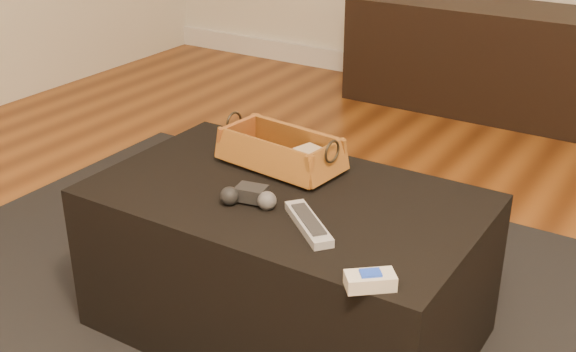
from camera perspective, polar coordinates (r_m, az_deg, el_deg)
The scene contains 10 objects.
baseboard at distance 3.97m, azimuth 21.02°, elevation 5.76°, with size 5.00×0.04×0.12m, color white.
media_cabinet at distance 3.79m, azimuth 15.24°, elevation 8.96°, with size 1.36×0.45×0.53m, color black.
area_rug at distance 2.04m, azimuth -0.95°, elevation -12.63°, with size 2.60×2.00×0.01m, color black.
ottoman at distance 1.96m, azimuth -0.18°, elevation -6.85°, with size 1.00×0.60×0.42m, color black.
tv_remote at distance 2.00m, azimuth -1.21°, elevation 1.34°, with size 0.18×0.04×0.02m, color black.
cloth_bundle at distance 1.96m, azimuth 1.98°, elevation 1.34°, with size 0.10×0.07×0.05m, color tan.
wicker_basket at distance 1.99m, azimuth -0.58°, elevation 1.83°, with size 0.37×0.22×0.12m.
game_controller at distance 1.79m, azimuth -3.07°, elevation -1.61°, with size 0.15×0.10×0.05m.
silver_remote at distance 1.69m, azimuth 1.63°, elevation -3.75°, with size 0.19×0.17×0.02m.
cream_gadget at distance 1.48m, azimuth 6.51°, elevation -8.20°, with size 0.11×0.10×0.04m.
Camera 1 is at (0.68, -1.00, 1.25)m, focal length 45.00 mm.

